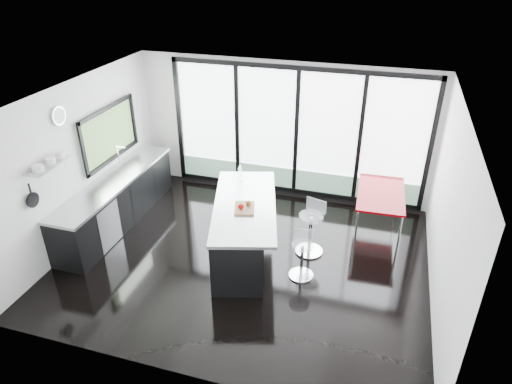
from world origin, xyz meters
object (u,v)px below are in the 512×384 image
(red_table, at_px, (378,211))
(bar_stool_near, at_px, (302,260))
(island, at_px, (240,228))
(bar_stool_far, at_px, (310,234))

(red_table, bearing_deg, bar_stool_near, -121.17)
(island, xyz_separation_m, bar_stool_far, (1.13, 0.35, -0.12))
(bar_stool_near, xyz_separation_m, bar_stool_far, (-0.00, 0.68, 0.06))
(bar_stool_far, bearing_deg, island, -144.87)
(bar_stool_near, bearing_deg, bar_stool_far, 82.01)
(island, height_order, bar_stool_near, island)
(bar_stool_near, relative_size, bar_stool_far, 0.84)
(bar_stool_near, height_order, bar_stool_far, bar_stool_far)
(island, distance_m, bar_stool_far, 1.19)
(island, height_order, red_table, island)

